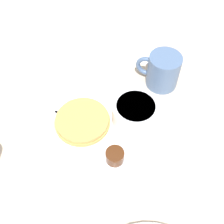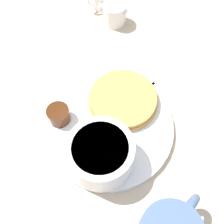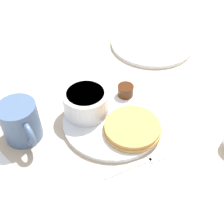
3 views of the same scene
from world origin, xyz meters
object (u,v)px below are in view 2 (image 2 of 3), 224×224
(bowl, at_px, (101,154))
(fork, at_px, (159,90))
(creamer_pitcher_near, at_px, (114,14))
(plate, at_px, (108,127))

(bowl, height_order, fork, bowl)
(bowl, distance_m, fork, 0.19)
(fork, bearing_deg, creamer_pitcher_near, 54.26)
(bowl, bearing_deg, plate, 20.78)
(plate, xyz_separation_m, fork, (0.12, -0.05, -0.00))
(bowl, distance_m, creamer_pitcher_near, 0.34)
(creamer_pitcher_near, bearing_deg, bowl, -154.34)
(bowl, bearing_deg, creamer_pitcher_near, 25.66)
(bowl, xyz_separation_m, creamer_pitcher_near, (0.31, 0.15, -0.02))
(creamer_pitcher_near, distance_m, fork, 0.21)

